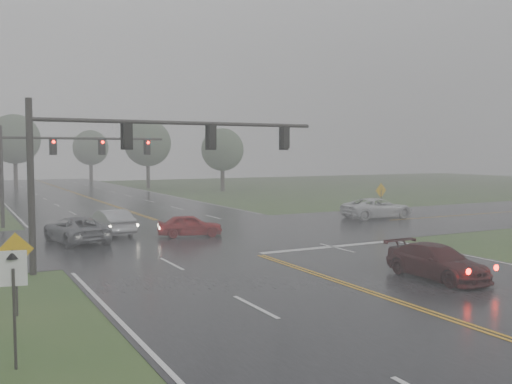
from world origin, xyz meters
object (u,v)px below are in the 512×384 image
pickup_white (377,218)px  sedan_red (190,237)px  car_grey (76,243)px  signal_gantry_far (55,156)px  signal_gantry_near (132,151)px  sedan_silver (111,235)px  sedan_maroon (437,279)px

pickup_white → sedan_red: bearing=101.8°
car_grey → signal_gantry_far: signal_gantry_far is taller
signal_gantry_near → sedan_silver: bearing=82.1°
sedan_red → car_grey: size_ratio=0.75×
sedan_maroon → pickup_white: pickup_white is taller
signal_gantry_near → signal_gantry_far: bearing=92.7°
signal_gantry_near → signal_gantry_far: (-0.77, 16.32, -0.33)m
car_grey → signal_gantry_near: (1.05, -7.65, 5.04)m
car_grey → pickup_white: size_ratio=0.94×
sedan_red → car_grey: car_grey is taller
sedan_red → sedan_maroon: bearing=-148.1°
car_grey → signal_gantry_near: 9.22m
sedan_silver → signal_gantry_far: bearing=-78.1°
sedan_maroon → signal_gantry_far: size_ratio=0.41×
sedan_red → pickup_white: bearing=-67.0°
signal_gantry_near → pickup_white: bearing=22.9°
sedan_red → pickup_white: (15.89, 2.10, 0.00)m
sedan_silver → sedan_red: bearing=137.3°
pickup_white → sedan_silver: bearing=91.8°
sedan_maroon → sedan_silver: sedan_silver is taller
signal_gantry_near → car_grey: bearing=97.8°
sedan_maroon → car_grey: 19.28m
sedan_maroon → signal_gantry_far: signal_gantry_far is taller
pickup_white → sedan_maroon: bearing=150.7°
pickup_white → signal_gantry_far: bearing=75.7°
car_grey → signal_gantry_far: (0.29, 8.67, 4.70)m
car_grey → pickup_white: pickup_white is taller
sedan_silver → signal_gantry_far: (-2.13, 6.53, 4.70)m
sedan_maroon → signal_gantry_near: (-9.79, 8.29, 5.04)m
pickup_white → signal_gantry_near: signal_gantry_near is taller
signal_gantry_far → sedan_silver: bearing=-71.9°
sedan_red → signal_gantry_far: size_ratio=0.34×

